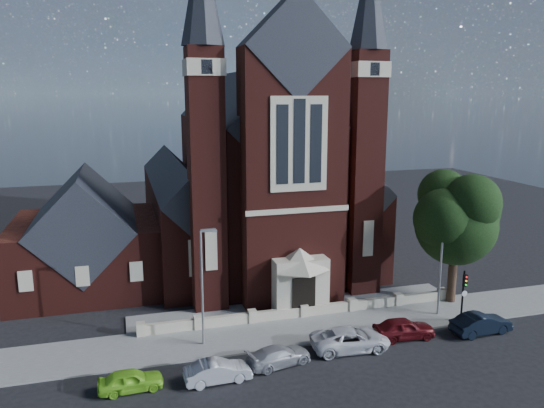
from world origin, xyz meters
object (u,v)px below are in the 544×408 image
at_px(street_tree, 460,220).
at_px(street_lamp_left, 203,281).
at_px(parish_hall, 86,242).
at_px(car_navy, 481,324).
at_px(car_white_suv, 350,339).
at_px(church, 251,178).
at_px(traffic_signal, 464,289).
at_px(car_silver_b, 279,356).
at_px(car_silver_a, 218,371).
at_px(car_lime_van, 131,380).
at_px(street_lamp_right, 442,258).
at_px(car_dark_red, 404,328).

distance_m(street_tree, street_lamp_left, 20.71).
height_order(parish_hall, car_navy, parish_hall).
bearing_deg(car_white_suv, parish_hall, 49.21).
height_order(church, traffic_signal, church).
bearing_deg(car_white_suv, car_silver_b, 101.23).
xyz_separation_m(car_silver_a, car_navy, (19.05, 1.23, 0.08)).
height_order(church, car_silver_a, church).
distance_m(street_tree, car_silver_b, 18.50).
bearing_deg(church, car_lime_van, -118.88).
bearing_deg(street_tree, car_silver_b, -161.24).
xyz_separation_m(church, car_silver_b, (-3.86, -22.82, -7.57)).
height_order(street_lamp_right, traffic_signal, street_lamp_right).
bearing_deg(parish_hall, car_lime_van, -80.23).
distance_m(street_tree, traffic_signal, 5.70).
distance_m(church, car_lime_van, 27.64).
xyz_separation_m(car_dark_red, car_navy, (5.65, -0.82, -0.00)).
bearing_deg(street_lamp_right, traffic_signal, -59.99).
bearing_deg(car_navy, car_dark_red, 78.05).
relative_size(street_tree, car_lime_van, 2.91).
bearing_deg(parish_hall, car_dark_red, -37.87).
distance_m(parish_hall, traffic_signal, 31.20).
distance_m(car_silver_b, car_dark_red, 9.44).
relative_size(car_silver_a, car_white_suv, 0.75).
relative_size(street_lamp_right, traffic_signal, 2.02).
distance_m(car_dark_red, car_navy, 5.71).
bearing_deg(traffic_signal, parish_hall, 150.02).
height_order(street_lamp_left, car_lime_van, street_lamp_left).
distance_m(street_lamp_right, traffic_signal, 2.71).
distance_m(church, street_lamp_left, 20.84).
relative_size(street_lamp_left, traffic_signal, 2.02).
bearing_deg(street_lamp_left, church, 67.34).
distance_m(traffic_signal, car_dark_red, 5.91).
bearing_deg(car_lime_van, car_white_suv, -88.40).
bearing_deg(car_white_suv, church, 7.44).
bearing_deg(car_navy, parish_hall, 53.44).
distance_m(parish_hall, car_silver_b, 21.88).
height_order(street_lamp_left, street_lamp_right, same).
xyz_separation_m(traffic_signal, car_lime_van, (-23.84, -2.76, -1.96)).
bearing_deg(car_silver_b, traffic_signal, -93.98).
xyz_separation_m(parish_hall, car_white_suv, (17.28, -17.24, -3.28)).
height_order(car_silver_b, car_white_suv, car_white_suv).
height_order(church, car_dark_red, church).
distance_m(car_silver_a, car_navy, 19.09).
height_order(car_silver_a, car_dark_red, car_dark_red).
bearing_deg(car_dark_red, car_silver_a, 102.57).
relative_size(parish_hall, car_white_suv, 2.31).
bearing_deg(car_dark_red, car_navy, -94.37).
bearing_deg(car_silver_a, church, -21.10).
relative_size(church, car_silver_a, 8.83).
bearing_deg(car_silver_b, street_lamp_right, -87.25).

